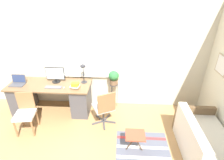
% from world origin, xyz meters
% --- Properties ---
extents(ground_plane, '(14.00, 14.00, 0.00)m').
position_xyz_m(ground_plane, '(0.00, 0.00, 0.00)').
color(ground_plane, tan).
extents(wall_back_with_window, '(9.00, 0.12, 2.70)m').
position_xyz_m(wall_back_with_window, '(0.00, 0.81, 1.35)').
color(wall_back_with_window, beige).
rests_on(wall_back_with_window, ground_plane).
extents(desk, '(1.98, 0.74, 0.77)m').
position_xyz_m(desk, '(-0.83, 0.37, 0.41)').
color(desk, brown).
rests_on(desk, ground_plane).
extents(laptop, '(0.34, 0.24, 0.22)m').
position_xyz_m(laptop, '(-1.58, 0.32, 0.82)').
color(laptop, '#4C4C51').
rests_on(laptop, desk).
extents(monitor, '(0.46, 0.20, 0.39)m').
position_xyz_m(monitor, '(-0.71, 0.50, 0.97)').
color(monitor, black).
rests_on(monitor, desk).
extents(keyboard, '(0.39, 0.11, 0.02)m').
position_xyz_m(keyboard, '(-0.68, 0.22, 0.78)').
color(keyboard, slate).
rests_on(keyboard, desk).
extents(mouse, '(0.03, 0.06, 0.03)m').
position_xyz_m(mouse, '(-0.42, 0.20, 0.78)').
color(mouse, silver).
rests_on(mouse, desk).
extents(desk_lamp, '(0.15, 0.15, 0.47)m').
position_xyz_m(desk_lamp, '(-0.01, 0.52, 1.12)').
color(desk_lamp, '#2D2D33').
rests_on(desk_lamp, desk).
extents(book_stack, '(0.23, 0.20, 0.14)m').
position_xyz_m(book_stack, '(-0.16, 0.22, 0.84)').
color(book_stack, olive).
rests_on(book_stack, desk).
extents(desk_chair_wooden, '(0.45, 0.46, 0.87)m').
position_xyz_m(desk_chair_wooden, '(-1.14, -0.33, 0.47)').
color(desk_chair_wooden, olive).
rests_on(desk_chair_wooden, ground_plane).
extents(office_chair_swivel, '(0.58, 0.58, 0.90)m').
position_xyz_m(office_chair_swivel, '(0.54, -0.07, 0.47)').
color(office_chair_swivel, '#47474C').
rests_on(office_chair_swivel, ground_plane).
extents(couch_loveseat, '(0.81, 1.45, 0.75)m').
position_xyz_m(couch_loveseat, '(2.46, -0.82, 0.27)').
color(couch_loveseat, white).
rests_on(couch_loveseat, ground_plane).
extents(plant_stand, '(0.22, 0.22, 0.68)m').
position_xyz_m(plant_stand, '(0.71, 0.64, 0.57)').
color(plant_stand, '#333338').
rests_on(plant_stand, ground_plane).
extents(potted_plant, '(0.26, 0.26, 0.35)m').
position_xyz_m(potted_plant, '(0.71, 0.64, 0.87)').
color(potted_plant, brown).
rests_on(potted_plant, plant_stand).
extents(floor_rug_striped, '(1.05, 0.86, 0.01)m').
position_xyz_m(floor_rug_striped, '(1.36, -0.73, 0.00)').
color(floor_rug_striped, '#565B6B').
rests_on(floor_rug_striped, ground_plane).
extents(folding_stool, '(0.37, 0.31, 0.41)m').
position_xyz_m(folding_stool, '(1.19, -0.79, 0.36)').
color(folding_stool, '#B24C33').
rests_on(folding_stool, ground_plane).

